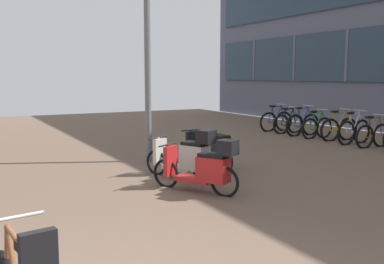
% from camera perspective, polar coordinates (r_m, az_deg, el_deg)
% --- Properties ---
extents(bicycle_rack_04, '(1.31, 0.48, 0.93)m').
position_cam_1_polar(bicycle_rack_04, '(12.87, 22.48, -0.41)').
color(bicycle_rack_04, black).
rests_on(bicycle_rack_04, ground).
extents(bicycle_rack_05, '(1.40, 0.48, 1.00)m').
position_cam_1_polar(bicycle_rack_05, '(13.33, 20.31, 0.03)').
color(bicycle_rack_05, black).
rests_on(bicycle_rack_05, ground).
extents(bicycle_rack_06, '(1.39, 0.48, 0.99)m').
position_cam_1_polar(bicycle_rack_06, '(13.88, 18.55, 0.36)').
color(bicycle_rack_06, black).
rests_on(bicycle_rack_06, ground).
extents(bicycle_rack_07, '(1.29, 0.48, 0.94)m').
position_cam_1_polar(bicycle_rack_07, '(14.20, 15.94, 0.55)').
color(bicycle_rack_07, black).
rests_on(bicycle_rack_07, ground).
extents(bicycle_rack_08, '(1.44, 0.48, 1.02)m').
position_cam_1_polar(bicycle_rack_08, '(14.72, 14.19, 0.93)').
color(bicycle_rack_08, black).
rests_on(bicycle_rack_08, ground).
extents(bicycle_rack_09, '(1.28, 0.48, 0.94)m').
position_cam_1_polar(bicycle_rack_09, '(15.22, 12.41, 1.09)').
color(bicycle_rack_09, black).
rests_on(bicycle_rack_09, ground).
extents(bicycle_rack_10, '(1.38, 0.48, 0.99)m').
position_cam_1_polar(bicycle_rack_10, '(15.75, 10.87, 1.39)').
color(bicycle_rack_10, black).
rests_on(bicycle_rack_10, ground).
extents(scooter_near, '(0.53, 1.77, 0.77)m').
position_cam_1_polar(scooter_near, '(9.22, 2.56, -2.30)').
color(scooter_near, black).
rests_on(scooter_near, ground).
extents(scooter_mid, '(0.90, 1.55, 0.99)m').
position_cam_1_polar(scooter_mid, '(8.16, -0.54, -3.18)').
color(scooter_mid, black).
rests_on(scooter_mid, ground).
extents(scooter_far, '(0.99, 1.49, 0.95)m').
position_cam_1_polar(scooter_far, '(7.25, 1.62, -4.64)').
color(scooter_far, black).
rests_on(scooter_far, ground).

